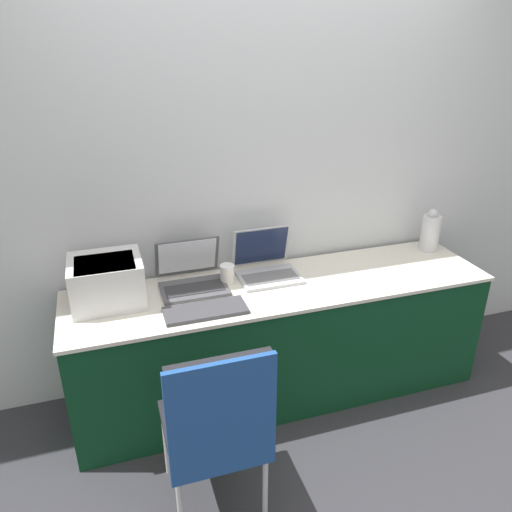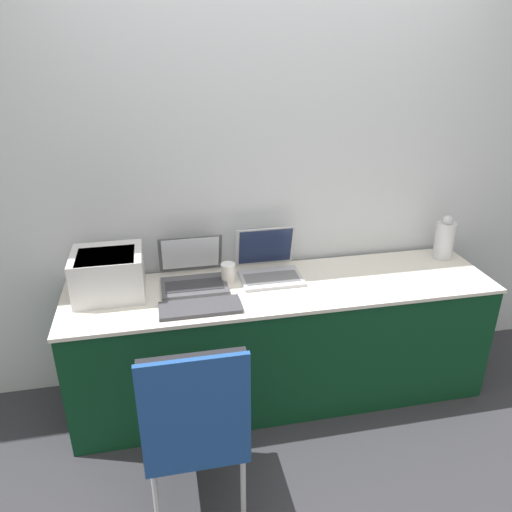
{
  "view_description": "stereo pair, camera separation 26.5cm",
  "coord_description": "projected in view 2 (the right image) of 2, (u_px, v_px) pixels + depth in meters",
  "views": [
    {
      "loc": [
        -0.89,
        -2.0,
        2.02
      ],
      "look_at": [
        -0.14,
        0.32,
        0.91
      ],
      "focal_mm": 35.0,
      "sensor_mm": 36.0,
      "label": 1
    },
    {
      "loc": [
        -0.64,
        -2.07,
        2.02
      ],
      "look_at": [
        -0.14,
        0.32,
        0.91
      ],
      "focal_mm": 35.0,
      "sensor_mm": 36.0,
      "label": 2
    }
  ],
  "objects": [
    {
      "name": "ground_plane",
      "position": [
        292.0,
        424.0,
        2.8
      ],
      "size": [
        14.0,
        14.0,
        0.0
      ],
      "primitive_type": "plane",
      "color": "#333338"
    },
    {
      "name": "metal_pitcher",
      "position": [
        445.0,
        239.0,
        3.04
      ],
      "size": [
        0.12,
        0.12,
        0.27
      ],
      "color": "silver",
      "rests_on": "table"
    },
    {
      "name": "external_keyboard",
      "position": [
        200.0,
        308.0,
        2.52
      ],
      "size": [
        0.41,
        0.17,
        0.02
      ],
      "color": "#3D3D42",
      "rests_on": "table"
    },
    {
      "name": "laptop_right",
      "position": [
        269.0,
        266.0,
        2.85
      ],
      "size": [
        0.34,
        0.32,
        0.26
      ],
      "color": "#B7B7BC",
      "rests_on": "table"
    },
    {
      "name": "coffee_cup",
      "position": [
        228.0,
        273.0,
        2.78
      ],
      "size": [
        0.08,
        0.08,
        0.11
      ],
      "color": "white",
      "rests_on": "table"
    },
    {
      "name": "chair",
      "position": [
        195.0,
        419.0,
        2.06
      ],
      "size": [
        0.43,
        0.47,
        0.93
      ],
      "color": "black",
      "rests_on": "ground_plane"
    },
    {
      "name": "laptop_left",
      "position": [
        193.0,
        274.0,
        2.77
      ],
      "size": [
        0.36,
        0.34,
        0.25
      ],
      "color": "#4C4C51",
      "rests_on": "table"
    },
    {
      "name": "printer",
      "position": [
        108.0,
        272.0,
        2.61
      ],
      "size": [
        0.36,
        0.32,
        0.24
      ],
      "color": "silver",
      "rests_on": "table"
    },
    {
      "name": "wall_back",
      "position": [
        269.0,
        169.0,
        2.83
      ],
      "size": [
        8.0,
        0.05,
        2.6
      ],
      "color": "silver",
      "rests_on": "ground_plane"
    },
    {
      "name": "table",
      "position": [
        281.0,
        341.0,
        2.91
      ],
      "size": [
        2.37,
        0.6,
        0.73
      ],
      "color": "#0C381E",
      "rests_on": "ground_plane"
    }
  ]
}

